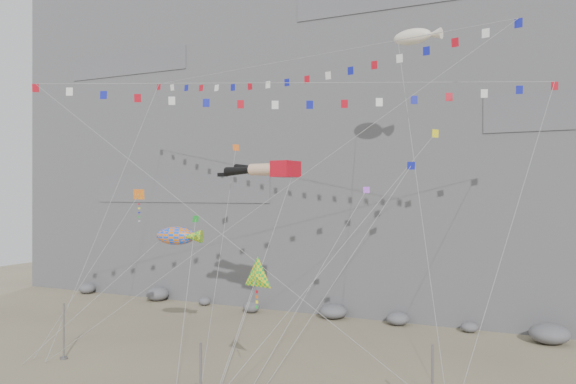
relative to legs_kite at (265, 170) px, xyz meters
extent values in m
plane|color=gray|center=(0.67, -4.78, -13.21)|extent=(120.00, 120.00, 0.00)
cube|color=slate|center=(0.67, 27.22, 11.79)|extent=(80.00, 28.00, 50.00)
cylinder|color=slate|center=(-11.82, -7.52, -11.27)|extent=(0.12, 0.12, 3.86)
cylinder|color=slate|center=(13.37, -7.54, -11.25)|extent=(0.12, 0.12, 3.91)
cube|color=red|center=(1.75, -0.23, 0.01)|extent=(1.66, 2.11, 1.14)
cylinder|color=#E0AF8B|center=(0.02, -0.56, 0.01)|extent=(2.03, 1.10, 0.84)
sphere|color=black|center=(-0.94, -0.43, 0.01)|extent=(0.77, 0.77, 0.77)
cone|color=black|center=(-2.06, -0.27, -0.05)|extent=(2.38, 1.01, 0.79)
cube|color=black|center=(-3.59, -0.06, -0.31)|extent=(0.78, 0.43, 0.28)
cylinder|color=#E0AF8B|center=(0.18, 0.57, 0.01)|extent=(2.03, 1.10, 0.84)
sphere|color=black|center=(-0.78, 0.70, 0.01)|extent=(0.77, 0.77, 0.77)
cone|color=black|center=(-1.91, 0.86, 0.12)|extent=(2.40, 1.02, 0.84)
cube|color=black|center=(-3.43, 1.07, 0.04)|extent=(0.78, 0.43, 0.28)
cylinder|color=gray|center=(2.83, -7.01, -6.57)|extent=(0.03, 0.03, 19.03)
cylinder|color=gray|center=(-5.42, -3.13, -2.36)|extent=(0.03, 0.03, 27.89)
cube|color=slate|center=(-12.26, -8.70, -13.16)|extent=(0.16, 0.16, 0.10)
cylinder|color=gray|center=(8.69, -4.52, -3.73)|extent=(0.03, 0.03, 22.45)
cylinder|color=gray|center=(-11.30, -5.79, -7.47)|extent=(0.03, 0.03, 13.44)
cube|color=slate|center=(-13.61, -8.54, -13.16)|extent=(0.16, 0.16, 0.10)
cylinder|color=gray|center=(-9.86, -5.83, -9.01)|extent=(0.03, 0.03, 13.24)
cube|color=slate|center=(-13.32, -9.65, -13.16)|extent=(0.16, 0.16, 0.10)
cylinder|color=gray|center=(3.89, -11.25, -9.75)|extent=(0.03, 0.03, 8.61)
cylinder|color=gray|center=(11.66, -0.22, -1.64)|extent=(0.03, 0.03, 25.94)
cylinder|color=gray|center=(-2.07, -2.67, -5.53)|extent=(0.03, 0.03, 21.64)
cylinder|color=gray|center=(5.41, -4.21, -7.32)|extent=(0.03, 0.03, 16.90)
cylinder|color=gray|center=(-1.41, -7.76, -8.30)|extent=(0.03, 0.03, 12.30)
cylinder|color=gray|center=(7.04, -4.36, -5.37)|extent=(0.03, 0.03, 23.38)
cylinder|color=gray|center=(7.70, -6.09, -6.60)|extent=(0.03, 0.03, 16.55)
camera|label=1|loc=(18.74, -36.10, -1.66)|focal=35.00mm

